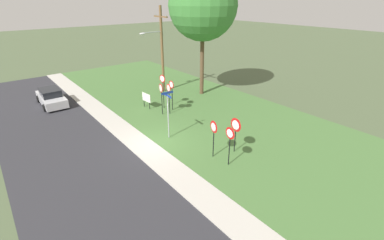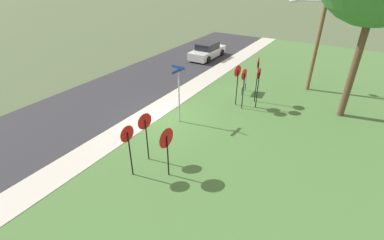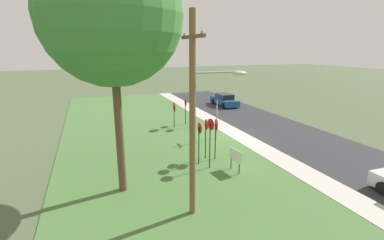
# 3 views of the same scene
# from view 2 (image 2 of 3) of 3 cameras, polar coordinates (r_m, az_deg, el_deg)

# --- Properties ---
(ground_plane) EXTENTS (160.00, 160.00, 0.00)m
(ground_plane) POSITION_cam_2_polar(r_m,az_deg,el_deg) (15.75, -6.17, 0.51)
(ground_plane) COLOR #4C5B3D
(road_asphalt) EXTENTS (44.00, 6.40, 0.01)m
(road_asphalt) POSITION_cam_2_polar(r_m,az_deg,el_deg) (18.80, -17.98, 4.19)
(road_asphalt) COLOR #2D2D33
(road_asphalt) RESTS_ON ground_plane
(sidewalk_strip) EXTENTS (44.00, 1.60, 0.06)m
(sidewalk_strip) POSITION_cam_2_polar(r_m,az_deg,el_deg) (16.19, -8.44, 1.31)
(sidewalk_strip) COLOR #BCB7AD
(sidewalk_strip) RESTS_ON ground_plane
(grass_median) EXTENTS (44.00, 12.00, 0.04)m
(grass_median) POSITION_cam_2_polar(r_m,az_deg,el_deg) (13.44, 14.85, -5.90)
(grass_median) COLOR #477038
(grass_median) RESTS_ON ground_plane
(stop_sign_near_left) EXTENTS (0.63, 0.09, 2.46)m
(stop_sign_near_left) POSITION_cam_2_polar(r_m,az_deg,el_deg) (16.49, 13.58, 8.09)
(stop_sign_near_left) COLOR black
(stop_sign_near_left) RESTS_ON grass_median
(stop_sign_near_right) EXTENTS (0.62, 0.13, 2.83)m
(stop_sign_near_right) POSITION_cam_2_polar(r_m,az_deg,el_deg) (17.17, 13.43, 9.90)
(stop_sign_near_right) COLOR black
(stop_sign_near_right) RESTS_ON grass_median
(stop_sign_far_left) EXTENTS (0.67, 0.15, 2.50)m
(stop_sign_far_left) POSITION_cam_2_polar(r_m,az_deg,el_deg) (16.57, 9.38, 8.80)
(stop_sign_far_left) COLOR black
(stop_sign_far_left) RESTS_ON grass_median
(stop_sign_far_center) EXTENTS (0.63, 0.11, 2.45)m
(stop_sign_far_center) POSITION_cam_2_polar(r_m,az_deg,el_deg) (16.18, 10.68, 7.98)
(stop_sign_far_center) COLOR black
(stop_sign_far_center) RESTS_ON grass_median
(yield_sign_near_left) EXTENTS (0.83, 0.11, 2.19)m
(yield_sign_near_left) POSITION_cam_2_polar(r_m,az_deg,el_deg) (10.64, -5.34, -4.48)
(yield_sign_near_left) COLOR black
(yield_sign_near_left) RESTS_ON grass_median
(yield_sign_near_right) EXTENTS (0.68, 0.11, 2.30)m
(yield_sign_near_right) POSITION_cam_2_polar(r_m,az_deg,el_deg) (10.84, -13.17, -3.97)
(yield_sign_near_right) COLOR black
(yield_sign_near_right) RESTS_ON grass_median
(yield_sign_far_left) EXTENTS (0.71, 0.17, 2.28)m
(yield_sign_far_left) POSITION_cam_2_polar(r_m,az_deg,el_deg) (11.61, -9.70, -1.26)
(yield_sign_far_left) COLOR black
(yield_sign_far_left) RESTS_ON grass_median
(street_name_post) EXTENTS (0.96, 0.82, 3.18)m
(street_name_post) POSITION_cam_2_polar(r_m,az_deg,el_deg) (14.37, -2.75, 6.22)
(street_name_post) COLOR #9EA0A8
(street_name_post) RESTS_ON grass_median
(utility_pole) EXTENTS (2.10, 2.33, 7.84)m
(utility_pole) POSITION_cam_2_polar(r_m,az_deg,el_deg) (19.74, 24.71, 17.39)
(utility_pole) COLOR brown
(utility_pole) RESTS_ON grass_median
(notice_board) EXTENTS (1.10, 0.14, 1.25)m
(notice_board) POSITION_cam_2_polar(r_m,az_deg,el_deg) (18.71, 10.82, 7.93)
(notice_board) COLOR black
(notice_board) RESTS_ON grass_median
(parked_hatchback_near) EXTENTS (4.30, 1.94, 1.39)m
(parked_hatchback_near) POSITION_cam_2_polar(r_m,az_deg,el_deg) (26.24, 3.20, 14.09)
(parked_hatchback_near) COLOR silver
(parked_hatchback_near) RESTS_ON road_asphalt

